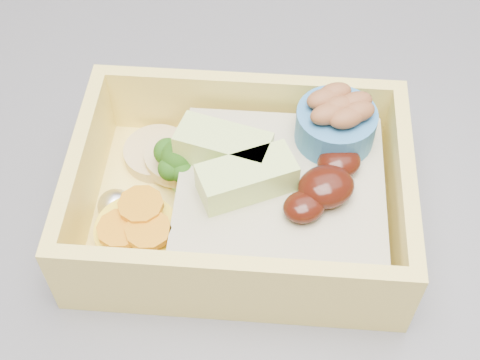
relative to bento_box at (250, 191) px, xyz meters
name	(u,v)px	position (x,y,z in m)	size (l,w,h in m)	color
bento_box	(250,191)	(0.00, 0.00, 0.00)	(0.25, 0.22, 0.08)	#FFE269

